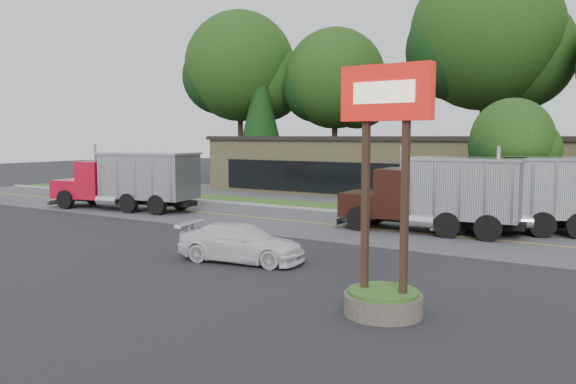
{
  "coord_description": "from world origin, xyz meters",
  "views": [
    {
      "loc": [
        15.65,
        -14.89,
        4.29
      ],
      "look_at": [
        2.24,
        6.22,
        1.8
      ],
      "focal_mm": 35.0,
      "sensor_mm": 36.0,
      "label": 1
    }
  ],
  "objects_px": {
    "bilo_sign": "(384,232)",
    "rally_car": "(241,243)",
    "dump_truck_red": "(131,179)",
    "dump_truck_maroon": "(440,193)",
    "dump_truck_blue": "(524,193)"
  },
  "relations": [
    {
      "from": "bilo_sign",
      "to": "rally_car",
      "type": "distance_m",
      "value": 7.11
    },
    {
      "from": "bilo_sign",
      "to": "dump_truck_red",
      "type": "height_order",
      "value": "bilo_sign"
    },
    {
      "from": "dump_truck_maroon",
      "to": "rally_car",
      "type": "xyz_separation_m",
      "value": [
        -4.0,
        -9.23,
        -1.15
      ]
    },
    {
      "from": "dump_truck_blue",
      "to": "dump_truck_red",
      "type": "bearing_deg",
      "value": -11.02
    },
    {
      "from": "dump_truck_maroon",
      "to": "rally_car",
      "type": "height_order",
      "value": "dump_truck_maroon"
    },
    {
      "from": "dump_truck_maroon",
      "to": "rally_car",
      "type": "distance_m",
      "value": 10.12
    },
    {
      "from": "dump_truck_blue",
      "to": "dump_truck_maroon",
      "type": "height_order",
      "value": "same"
    },
    {
      "from": "dump_truck_maroon",
      "to": "rally_car",
      "type": "relative_size",
      "value": 1.81
    },
    {
      "from": "bilo_sign",
      "to": "dump_truck_red",
      "type": "relative_size",
      "value": 0.63
    },
    {
      "from": "dump_truck_red",
      "to": "dump_truck_maroon",
      "type": "distance_m",
      "value": 17.59
    },
    {
      "from": "dump_truck_blue",
      "to": "dump_truck_maroon",
      "type": "relative_size",
      "value": 0.91
    },
    {
      "from": "rally_car",
      "to": "bilo_sign",
      "type": "bearing_deg",
      "value": -124.04
    },
    {
      "from": "dump_truck_red",
      "to": "dump_truck_blue",
      "type": "relative_size",
      "value": 1.28
    },
    {
      "from": "dump_truck_maroon",
      "to": "rally_car",
      "type": "bearing_deg",
      "value": 62.35
    },
    {
      "from": "bilo_sign",
      "to": "dump_truck_blue",
      "type": "distance_m",
      "value": 14.04
    }
  ]
}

